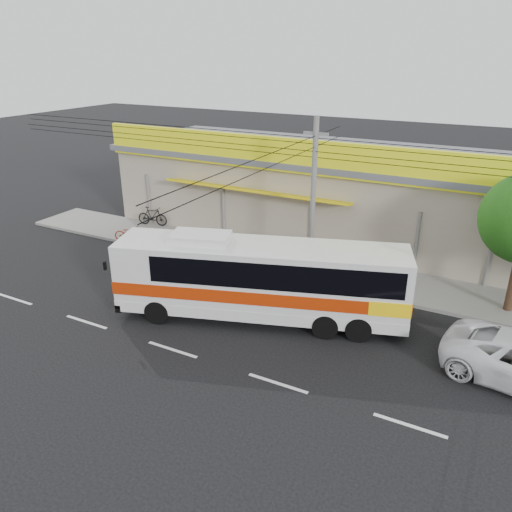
{
  "coord_description": "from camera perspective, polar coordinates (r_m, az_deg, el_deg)",
  "views": [
    {
      "loc": [
        9.3,
        -14.02,
        9.55
      ],
      "look_at": [
        0.87,
        2.0,
        1.99
      ],
      "focal_mm": 35.0,
      "sensor_mm": 36.0,
      "label": 1
    }
  ],
  "objects": [
    {
      "name": "motorbike_red",
      "position": [
        27.06,
        -14.21,
        2.57
      ],
      "size": [
        1.7,
        1.22,
        0.85
      ],
      "primitive_type": "imported",
      "rotation": [
        0.0,
        0.0,
        2.03
      ],
      "color": "maroon",
      "rests_on": "sidewalk"
    },
    {
      "name": "ground",
      "position": [
        19.35,
        -5.08,
        -7.02
      ],
      "size": [
        120.0,
        120.0,
        0.0
      ],
      "primitive_type": "plane",
      "color": "black",
      "rests_on": "ground"
    },
    {
      "name": "lane_markings",
      "position": [
        17.62,
        -9.52,
        -10.52
      ],
      "size": [
        50.0,
        0.12,
        0.01
      ],
      "primitive_type": null,
      "color": "silver",
      "rests_on": "ground"
    },
    {
      "name": "coach_bus",
      "position": [
        18.42,
        1.02,
        -2.35
      ],
      "size": [
        10.89,
        5.47,
        3.3
      ],
      "rotation": [
        0.0,
        0.0,
        0.31
      ],
      "color": "silver",
      "rests_on": "ground"
    },
    {
      "name": "motorbike_dark",
      "position": [
        29.15,
        -11.76,
        4.48
      ],
      "size": [
        1.87,
        0.86,
        1.08
      ],
      "primitive_type": "imported",
      "rotation": [
        0.0,
        0.0,
        1.77
      ],
      "color": "black",
      "rests_on": "sidewalk"
    },
    {
      "name": "storefront_building",
      "position": [
        28.15,
        7.56,
        7.54
      ],
      "size": [
        22.6,
        9.2,
        5.7
      ],
      "color": "gray",
      "rests_on": "ground"
    },
    {
      "name": "utility_pole",
      "position": [
        20.97,
        6.8,
        12.29
      ],
      "size": [
        34.0,
        14.0,
        7.07
      ],
      "color": "#5E5E5C",
      "rests_on": "ground"
    },
    {
      "name": "sidewalk",
      "position": [
        24.02,
        2.61,
        -0.59
      ],
      "size": [
        30.0,
        3.2,
        0.15
      ],
      "primitive_type": "cube",
      "color": "slate",
      "rests_on": "ground"
    }
  ]
}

